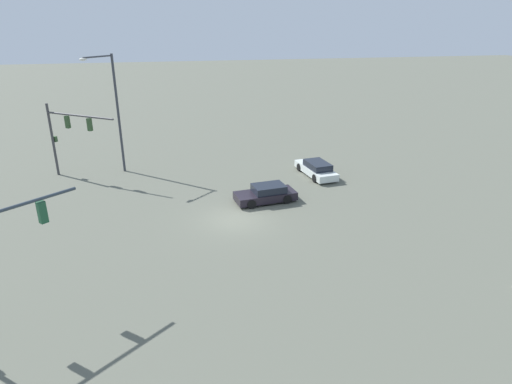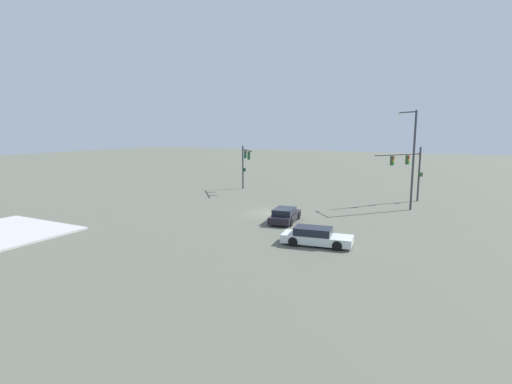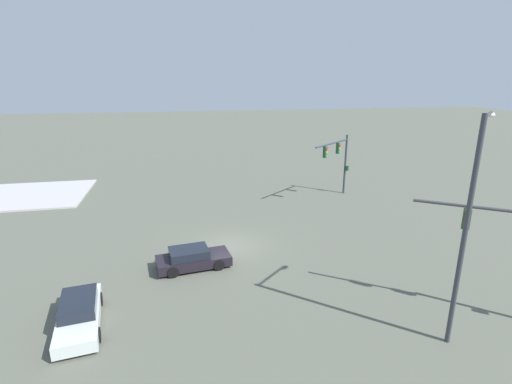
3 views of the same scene
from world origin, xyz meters
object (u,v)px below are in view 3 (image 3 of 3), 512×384
(streetlamp_curved_arm, at_px, (468,218))
(sedan_car_approaching, at_px, (192,258))
(traffic_signal_near_corner, at_px, (338,156))
(sedan_car_waiting_far, at_px, (79,313))

(streetlamp_curved_arm, bearing_deg, sedan_car_approaching, 97.37)
(traffic_signal_near_corner, relative_size, streetlamp_curved_arm, 0.59)
(sedan_car_approaching, bearing_deg, traffic_signal_near_corner, 31.89)
(sedan_car_waiting_far, bearing_deg, streetlamp_curved_arm, 67.20)
(streetlamp_curved_arm, distance_m, sedan_car_waiting_far, 16.91)
(traffic_signal_near_corner, height_order, streetlamp_curved_arm, streetlamp_curved_arm)
(streetlamp_curved_arm, relative_size, sedan_car_approaching, 2.14)
(traffic_signal_near_corner, bearing_deg, sedan_car_approaching, 0.26)
(streetlamp_curved_arm, xyz_separation_m, sedan_car_waiting_far, (15.65, -4.13, -4.90))
(traffic_signal_near_corner, bearing_deg, sedan_car_waiting_far, 0.59)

